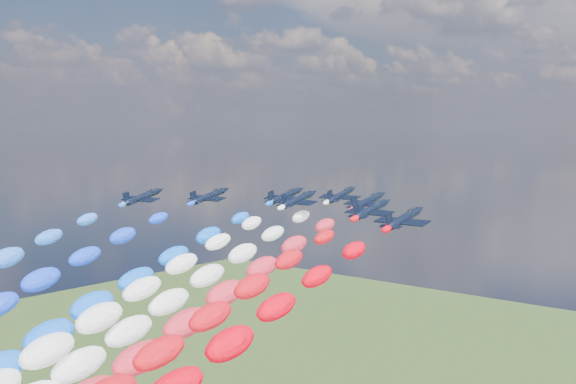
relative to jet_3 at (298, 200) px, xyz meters
The scene contains 10 objects.
jet_0 33.01m from the jet_3, 150.22° to the right, with size 9.08×12.18×2.68m, color black, non-canonical shape.
jet_1 20.22m from the jet_3, 161.92° to the right, with size 9.08×12.18×2.68m, color black, non-canonical shape.
jet_2 8.46m from the jet_3, 147.69° to the left, with size 9.08×12.18×2.68m, color black, non-canonical shape.
trail_2 61.91m from the jet_3, 97.12° to the right, with size 6.72×120.30×49.12m, color blue, non-canonical shape.
jet_3 is the anchor object (origin of this frame).
jet_4 14.07m from the jet_3, 87.73° to the left, with size 9.08×12.18×2.68m, color black, non-canonical shape.
trail_4 52.72m from the jet_3, 89.33° to the right, with size 6.72×120.30×49.12m, color white, non-canonical shape.
jet_5 14.13m from the jet_3, 26.00° to the left, with size 9.08×12.18×2.68m, color black, non-canonical shape.
jet_6 22.21m from the jet_3, 14.93° to the right, with size 9.08×12.18×2.68m, color black, non-canonical shape.
jet_7 35.52m from the jet_3, 22.18° to the right, with size 9.08×12.18×2.68m, color black, non-canonical shape.
Camera 1 is at (93.93, -108.23, 124.49)m, focal length 47.06 mm.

